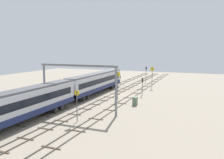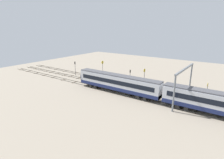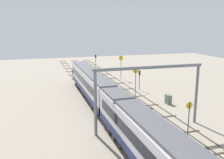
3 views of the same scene
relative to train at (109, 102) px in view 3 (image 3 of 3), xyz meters
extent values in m
plane|color=gray|center=(12.60, -4.31, -2.66)|extent=(113.93, 113.93, 0.00)
cube|color=#59544C|center=(12.60, -9.33, -2.58)|extent=(97.93, 0.07, 0.16)
cube|color=#59544C|center=(12.60, -7.90, -2.58)|extent=(97.93, 0.07, 0.16)
cube|color=#473828|center=(-11.88, -8.61, -2.62)|extent=(0.24, 2.40, 0.08)
cube|color=#473828|center=(-6.44, -8.61, -2.62)|extent=(0.24, 2.40, 0.08)
cube|color=#473828|center=(-1.00, -8.61, -2.62)|extent=(0.24, 2.40, 0.08)
cube|color=#473828|center=(4.44, -8.61, -2.62)|extent=(0.24, 2.40, 0.08)
cube|color=#473828|center=(9.88, -8.61, -2.62)|extent=(0.24, 2.40, 0.08)
cube|color=#473828|center=(15.32, -8.61, -2.62)|extent=(0.24, 2.40, 0.08)
cube|color=#473828|center=(20.76, -8.61, -2.62)|extent=(0.24, 2.40, 0.08)
cube|color=#473828|center=(26.20, -8.61, -2.62)|extent=(0.24, 2.40, 0.08)
cube|color=#473828|center=(31.64, -8.61, -2.62)|extent=(0.24, 2.40, 0.08)
cube|color=#473828|center=(37.08, -8.61, -2.62)|extent=(0.24, 2.40, 0.08)
cube|color=#473828|center=(42.52, -8.61, -2.62)|extent=(0.24, 2.40, 0.08)
cube|color=#473828|center=(47.96, -8.61, -2.62)|extent=(0.24, 2.40, 0.08)
cube|color=#473828|center=(53.40, -8.61, -2.62)|extent=(0.24, 2.40, 0.08)
cube|color=#473828|center=(58.84, -8.61, -2.62)|extent=(0.24, 2.40, 0.08)
cube|color=#59544C|center=(12.60, -5.02, -2.58)|extent=(97.93, 0.07, 0.16)
cube|color=#59544C|center=(12.60, -3.59, -2.58)|extent=(97.93, 0.07, 0.16)
cube|color=#473828|center=(-9.16, -4.31, -2.62)|extent=(0.24, 2.40, 0.08)
cube|color=#473828|center=(-5.54, -4.31, -2.62)|extent=(0.24, 2.40, 0.08)
cube|color=#473828|center=(-1.91, -4.31, -2.62)|extent=(0.24, 2.40, 0.08)
cube|color=#473828|center=(1.72, -4.31, -2.62)|extent=(0.24, 2.40, 0.08)
cube|color=#473828|center=(5.35, -4.31, -2.62)|extent=(0.24, 2.40, 0.08)
cube|color=#473828|center=(8.97, -4.31, -2.62)|extent=(0.24, 2.40, 0.08)
cube|color=#473828|center=(12.60, -4.31, -2.62)|extent=(0.24, 2.40, 0.08)
cube|color=#473828|center=(16.23, -4.31, -2.62)|extent=(0.24, 2.40, 0.08)
cube|color=#473828|center=(19.85, -4.31, -2.62)|extent=(0.24, 2.40, 0.08)
cube|color=#473828|center=(23.48, -4.31, -2.62)|extent=(0.24, 2.40, 0.08)
cube|color=#473828|center=(27.11, -4.31, -2.62)|extent=(0.24, 2.40, 0.08)
cube|color=#473828|center=(30.73, -4.31, -2.62)|extent=(0.24, 2.40, 0.08)
cube|color=#473828|center=(34.36, -4.31, -2.62)|extent=(0.24, 2.40, 0.08)
cube|color=#473828|center=(37.99, -4.31, -2.62)|extent=(0.24, 2.40, 0.08)
cube|color=#473828|center=(41.62, -4.31, -2.62)|extent=(0.24, 2.40, 0.08)
cube|color=#473828|center=(45.24, -4.31, -2.62)|extent=(0.24, 2.40, 0.08)
cube|color=#473828|center=(48.87, -4.31, -2.62)|extent=(0.24, 2.40, 0.08)
cube|color=#473828|center=(52.50, -4.31, -2.62)|extent=(0.24, 2.40, 0.08)
cube|color=#473828|center=(56.12, -4.31, -2.62)|extent=(0.24, 2.40, 0.08)
cube|color=#473828|center=(59.75, -4.31, -2.62)|extent=(0.24, 2.40, 0.08)
cube|color=#59544C|center=(12.60, -0.72, -2.58)|extent=(97.93, 0.07, 0.16)
cube|color=#59544C|center=(12.60, 0.72, -2.58)|extent=(97.93, 0.07, 0.16)
cube|color=#473828|center=(-8.02, 0.00, -2.62)|extent=(0.24, 2.40, 0.08)
cube|color=#473828|center=(-2.86, 0.00, -2.62)|extent=(0.24, 2.40, 0.08)
cube|color=#473828|center=(2.29, 0.00, -2.62)|extent=(0.24, 2.40, 0.08)
cube|color=#473828|center=(7.45, 0.00, -2.62)|extent=(0.24, 2.40, 0.08)
cube|color=#473828|center=(12.60, 0.00, -2.62)|extent=(0.24, 2.40, 0.08)
cube|color=#473828|center=(17.75, 0.00, -2.62)|extent=(0.24, 2.40, 0.08)
cube|color=#473828|center=(22.91, 0.00, -2.62)|extent=(0.24, 2.40, 0.08)
cube|color=#473828|center=(28.06, 0.00, -2.62)|extent=(0.24, 2.40, 0.08)
cube|color=#473828|center=(33.22, 0.00, -2.62)|extent=(0.24, 2.40, 0.08)
cube|color=#473828|center=(38.37, 0.00, -2.62)|extent=(0.24, 2.40, 0.08)
cube|color=#473828|center=(43.53, 0.00, -2.62)|extent=(0.24, 2.40, 0.08)
cube|color=#473828|center=(48.68, 0.00, -2.62)|extent=(0.24, 2.40, 0.08)
cube|color=#473828|center=(53.83, 0.00, -2.62)|extent=(0.24, 2.40, 0.08)
cube|color=#473828|center=(58.99, 0.00, -2.62)|extent=(0.24, 2.40, 0.08)
cube|color=#B7BCC6|center=(11.80, 0.00, 0.20)|extent=(24.00, 2.90, 3.60)
cube|color=navy|center=(11.80, 0.00, -1.15)|extent=(24.00, 2.94, 0.90)
cube|color=#4C4C51|center=(11.80, 0.00, 2.15)|extent=(24.00, 2.50, 0.30)
cube|color=black|center=(11.80, -1.46, 0.63)|extent=(22.00, 0.04, 1.10)
cube|color=black|center=(11.80, 1.46, 0.63)|extent=(22.00, 0.04, 1.10)
cylinder|color=black|center=(3.22, 0.00, -2.05)|extent=(0.90, 2.70, 0.90)
cylinder|color=black|center=(5.02, 0.00, -2.05)|extent=(0.90, 2.70, 0.90)
cylinder|color=black|center=(18.58, 0.00, -2.05)|extent=(0.90, 2.70, 0.90)
cylinder|color=black|center=(20.38, 0.00, -2.05)|extent=(0.90, 2.70, 0.90)
cube|color=#B7BCC6|center=(-13.00, 0.00, 0.20)|extent=(24.00, 2.90, 3.60)
cube|color=navy|center=(-13.00, 0.00, -1.15)|extent=(24.00, 2.94, 0.90)
cube|color=#4C4C51|center=(-13.00, 0.00, 2.15)|extent=(24.00, 2.50, 0.30)
cube|color=black|center=(-13.00, -1.46, 0.63)|extent=(22.00, 0.04, 1.10)
cube|color=black|center=(-13.00, 1.46, 0.63)|extent=(22.00, 0.04, 1.10)
cylinder|color=black|center=(-6.22, 0.00, -2.05)|extent=(0.90, 2.70, 0.90)
cylinder|color=black|center=(-4.42, 0.00, -2.05)|extent=(0.90, 2.70, 0.90)
cone|color=navy|center=(24.60, 0.00, 0.02)|extent=(1.60, 3.24, 3.24)
cylinder|color=slate|center=(-3.89, -10.89, 1.18)|extent=(0.36, 0.36, 7.68)
cylinder|color=slate|center=(-3.89, 2.74, 1.18)|extent=(0.36, 0.36, 7.68)
cube|color=slate|center=(-3.89, -4.08, 5.19)|extent=(0.40, 14.23, 0.35)
cylinder|color=#4C4C51|center=(-8.60, -6.67, -0.34)|extent=(0.12, 0.12, 4.64)
cylinder|color=yellow|center=(-8.56, -6.67, 1.62)|extent=(0.05, 0.81, 0.81)
cube|color=black|center=(-8.53, -6.67, 1.62)|extent=(0.02, 0.36, 0.12)
cylinder|color=#4C4C51|center=(24.92, -10.33, 0.15)|extent=(0.12, 0.12, 5.61)
cylinder|color=yellow|center=(24.96, -10.33, 2.47)|extent=(0.05, 1.08, 1.08)
cube|color=black|center=(24.99, -10.33, 2.47)|extent=(0.02, 0.49, 0.12)
cylinder|color=#4C4C51|center=(7.40, -6.92, 0.25)|extent=(0.12, 0.12, 5.82)
cylinder|color=yellow|center=(7.44, -6.92, 2.70)|extent=(0.05, 1.02, 1.02)
cube|color=black|center=(7.47, -6.92, 2.70)|extent=(0.02, 0.46, 0.12)
cylinder|color=#4C4C51|center=(13.98, -10.46, -1.11)|extent=(0.14, 0.14, 3.09)
cube|color=black|center=(13.98, -10.46, 0.88)|extent=(0.20, 0.32, 0.90)
sphere|color=yellow|center=(14.09, -10.46, 1.08)|extent=(0.20, 0.20, 0.20)
sphere|color=#262626|center=(14.09, -10.46, 0.69)|extent=(0.20, 0.20, 0.20)
cylinder|color=#4C4C51|center=(34.37, -6.35, -0.61)|extent=(0.14, 0.14, 4.09)
cube|color=black|center=(34.37, -6.35, 1.88)|extent=(0.20, 0.32, 0.90)
sphere|color=yellow|center=(34.48, -6.35, 2.08)|extent=(0.20, 0.20, 0.20)
sphere|color=#262626|center=(34.48, -6.35, 1.69)|extent=(0.20, 0.20, 0.20)
cube|color=#597259|center=(4.35, -11.57, -1.88)|extent=(1.10, 0.75, 1.55)
cube|color=#333333|center=(4.91, -11.57, -1.65)|extent=(0.02, 0.52, 0.24)
camera|label=1|loc=(-36.31, -23.39, 7.83)|focal=36.51mm
camera|label=2|loc=(-14.03, 38.49, 14.38)|focal=29.48mm
camera|label=3|loc=(-30.86, 8.98, 10.18)|focal=40.00mm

